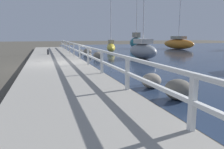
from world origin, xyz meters
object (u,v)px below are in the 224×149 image
Objects in this scene: sailboat_orange at (178,43)px; sailboat_teal at (136,42)px; sailboat_gray at (143,50)px; sailboat_yellow at (111,47)px; mooring_bollard at (48,52)px.

sailboat_orange is 1.16× the size of sailboat_teal.
sailboat_teal is at bearing 144.38° from sailboat_orange.
sailboat_gray is 0.74× the size of sailboat_yellow.
sailboat_gray is (7.11, -3.22, 0.19)m from mooring_bollard.
mooring_bollard is at bearing -131.65° from sailboat_yellow.
sailboat_teal reaches higher than sailboat_yellow.
sailboat_orange reaches higher than sailboat_yellow.
sailboat_yellow reaches higher than sailboat_gray.
sailboat_gray is 0.66× the size of sailboat_teal.
sailboat_orange is 14.31m from sailboat_gray.
sailboat_gray reaches higher than mooring_bollard.
sailboat_yellow is (6.89, 4.67, 0.08)m from mooring_bollard.
sailboat_orange is 1.31× the size of sailboat_yellow.
sailboat_yellow is (-0.21, 7.90, -0.11)m from sailboat_gray.
mooring_bollard is 15.24m from sailboat_teal.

